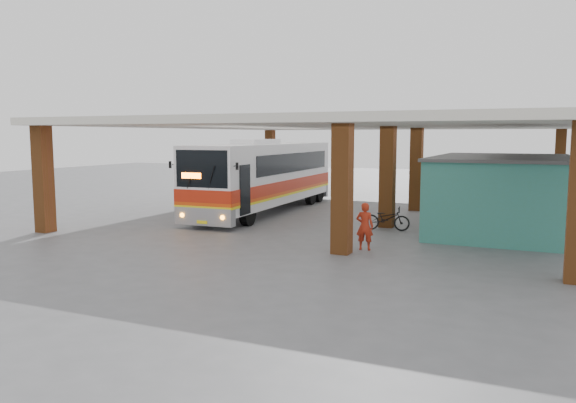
# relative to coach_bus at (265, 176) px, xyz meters

# --- Properties ---
(ground) EXTENTS (90.00, 90.00, 0.00)m
(ground) POSITION_rel_coach_bus_xyz_m (4.01, -5.23, -1.87)
(ground) COLOR #515154
(ground) RESTS_ON ground
(brick_columns) EXTENTS (20.10, 21.60, 4.35)m
(brick_columns) POSITION_rel_coach_bus_xyz_m (5.44, -0.23, 0.30)
(brick_columns) COLOR brown
(brick_columns) RESTS_ON ground
(canopy_roof) EXTENTS (21.00, 23.00, 0.30)m
(canopy_roof) POSITION_rel_coach_bus_xyz_m (4.51, 1.27, 2.63)
(canopy_roof) COLOR silver
(canopy_roof) RESTS_ON brick_columns
(shop_building) EXTENTS (5.20, 8.20, 3.11)m
(shop_building) POSITION_rel_coach_bus_xyz_m (11.50, -1.23, -0.31)
(shop_building) COLOR teal
(shop_building) RESTS_ON ground
(coach_bus) EXTENTS (3.26, 13.04, 3.77)m
(coach_bus) POSITION_rel_coach_bus_xyz_m (0.00, 0.00, 0.00)
(coach_bus) COLOR white
(coach_bus) RESTS_ON ground
(motorcycle) EXTENTS (1.99, 0.93, 1.01)m
(motorcycle) POSITION_rel_coach_bus_xyz_m (7.21, -3.06, -1.37)
(motorcycle) COLOR black
(motorcycle) RESTS_ON ground
(pedestrian) EXTENTS (0.64, 0.45, 1.66)m
(pedestrian) POSITION_rel_coach_bus_xyz_m (7.55, -7.35, -1.04)
(pedestrian) COLOR #B72C16
(pedestrian) RESTS_ON ground
(red_chair) EXTENTS (0.49, 0.49, 0.81)m
(red_chair) POSITION_rel_coach_bus_xyz_m (8.60, 2.66, -1.50)
(red_chair) COLOR red
(red_chair) RESTS_ON ground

